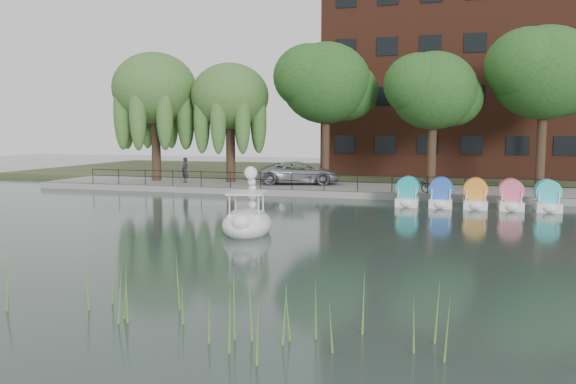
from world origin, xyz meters
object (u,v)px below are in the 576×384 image
at_px(bicycle, 416,184).
at_px(swan_boat, 247,219).
at_px(minivan, 299,171).
at_px(pedestrian, 185,168).

relative_size(bicycle, swan_boat, 0.52).
distance_m(minivan, swan_boat, 15.87).
xyz_separation_m(minivan, bicycle, (7.82, -3.11, -0.37)).
xyz_separation_m(pedestrian, swan_boat, (9.99, -14.49, -0.84)).
xyz_separation_m(bicycle, swan_boat, (-5.61, -12.59, -0.35)).
bearing_deg(bicycle, swan_boat, 137.72).
bearing_deg(pedestrian, swan_boat, -22.86).
distance_m(pedestrian, swan_boat, 17.61).
xyz_separation_m(minivan, swan_boat, (2.21, -15.70, -0.71)).
distance_m(bicycle, swan_boat, 13.79).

